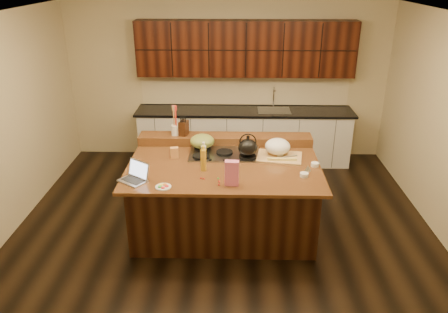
{
  "coord_description": "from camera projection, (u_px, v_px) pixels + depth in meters",
  "views": [
    {
      "loc": [
        0.13,
        -4.97,
        3.2
      ],
      "look_at": [
        0.0,
        0.05,
        1.0
      ],
      "focal_mm": 35.0,
      "sensor_mm": 36.0,
      "label": 1
    }
  ],
  "objects": [
    {
      "name": "cooktop",
      "position": [
        224.0,
        153.0,
        5.74
      ],
      "size": [
        0.92,
        0.52,
        0.05
      ],
      "color": "gray",
      "rests_on": "island"
    },
    {
      "name": "oil_bottle",
      "position": [
        203.0,
        160.0,
        5.24
      ],
      "size": [
        0.08,
        0.08,
        0.27
      ],
      "primitive_type": "cylinder",
      "rotation": [
        0.0,
        0.0,
        0.13
      ],
      "color": "gold",
      "rests_on": "island"
    },
    {
      "name": "gumdrop_5",
      "position": [
        233.0,
        182.0,
        4.99
      ],
      "size": [
        0.02,
        0.02,
        0.02
      ],
      "primitive_type": "ellipsoid",
      "color": "#198C26",
      "rests_on": "island"
    },
    {
      "name": "ramekin_a",
      "position": [
        304.0,
        175.0,
        5.14
      ],
      "size": [
        0.13,
        0.13,
        0.04
      ],
      "primitive_type": "cylinder",
      "rotation": [
        0.0,
        0.0,
        0.34
      ],
      "color": "white",
      "rests_on": "island"
    },
    {
      "name": "gumdrop_8",
      "position": [
        219.0,
        185.0,
        4.93
      ],
      "size": [
        0.02,
        0.02,
        0.02
      ],
      "primitive_type": "ellipsoid",
      "color": "red",
      "rests_on": "island"
    },
    {
      "name": "gumdrop_0",
      "position": [
        219.0,
        181.0,
        5.0
      ],
      "size": [
        0.02,
        0.02,
        0.02
      ],
      "primitive_type": "ellipsoid",
      "color": "red",
      "rests_on": "island"
    },
    {
      "name": "laptop",
      "position": [
        135.0,
        175.0,
        5.04
      ],
      "size": [
        0.39,
        0.38,
        0.22
      ],
      "rotation": [
        0.0,
        0.0,
        -0.62
      ],
      "color": "#B7B7BC",
      "rests_on": "island"
    },
    {
      "name": "vinegar_bottle",
      "position": [
        204.0,
        155.0,
        5.4
      ],
      "size": [
        0.08,
        0.08,
        0.25
      ],
      "primitive_type": "cylinder",
      "rotation": [
        0.0,
        0.0,
        -0.19
      ],
      "color": "silver",
      "rests_on": "island"
    },
    {
      "name": "green_bowl",
      "position": [
        202.0,
        141.0,
        5.82
      ],
      "size": [
        0.39,
        0.39,
        0.18
      ],
      "primitive_type": "ellipsoid",
      "rotation": [
        0.0,
        0.0,
        -0.22
      ],
      "color": "olive",
      "rests_on": "cooktop"
    },
    {
      "name": "back_counter",
      "position": [
        245.0,
        107.0,
        7.47
      ],
      "size": [
        3.7,
        0.66,
        2.4
      ],
      "color": "silver",
      "rests_on": "ground"
    },
    {
      "name": "gumdrop_7",
      "position": [
        234.0,
        182.0,
        4.98
      ],
      "size": [
        0.02,
        0.02,
        0.02
      ],
      "primitive_type": "ellipsoid",
      "color": "#198C26",
      "rests_on": "island"
    },
    {
      "name": "gumdrop_4",
      "position": [
        204.0,
        179.0,
        5.07
      ],
      "size": [
        0.02,
        0.02,
        0.02
      ],
      "primitive_type": "ellipsoid",
      "color": "red",
      "rests_on": "island"
    },
    {
      "name": "strainer_bowl",
      "position": [
        277.0,
        151.0,
        5.72
      ],
      "size": [
        0.29,
        0.29,
        0.09
      ],
      "primitive_type": "cylinder",
      "rotation": [
        0.0,
        0.0,
        -0.24
      ],
      "color": "#996B3F",
      "rests_on": "island"
    },
    {
      "name": "pink_bag",
      "position": [
        232.0,
        173.0,
        4.89
      ],
      "size": [
        0.16,
        0.09,
        0.29
      ],
      "primitive_type": "cube",
      "rotation": [
        0.0,
        0.0,
        -0.05
      ],
      "color": "#D96690",
      "rests_on": "island"
    },
    {
      "name": "utensil_crock",
      "position": [
        176.0,
        130.0,
        6.05
      ],
      "size": [
        0.16,
        0.16,
        0.14
      ],
      "primitive_type": "cylinder",
      "rotation": [
        0.0,
        0.0,
        0.37
      ],
      "color": "white",
      "rests_on": "back_ledge"
    },
    {
      "name": "ramekin_b",
      "position": [
        315.0,
        164.0,
        5.4
      ],
      "size": [
        0.12,
        0.12,
        0.04
      ],
      "primitive_type": "cylinder",
      "rotation": [
        0.0,
        0.0,
        -0.24
      ],
      "color": "white",
      "rests_on": "island"
    },
    {
      "name": "room",
      "position": [
        224.0,
        132.0,
        5.3
      ],
      "size": [
        5.52,
        5.02,
        2.72
      ],
      "color": "black",
      "rests_on": "ground"
    },
    {
      "name": "kettle",
      "position": [
        248.0,
        147.0,
        5.55
      ],
      "size": [
        0.32,
        0.32,
        0.22
      ],
      "primitive_type": "ellipsoid",
      "rotation": [
        0.0,
        0.0,
        -0.36
      ],
      "color": "black",
      "rests_on": "cooktop"
    },
    {
      "name": "gumdrop_2",
      "position": [
        201.0,
        178.0,
        5.08
      ],
      "size": [
        0.02,
        0.02,
        0.02
      ],
      "primitive_type": "ellipsoid",
      "color": "red",
      "rests_on": "island"
    },
    {
      "name": "wooden_tray",
      "position": [
        278.0,
        149.0,
        5.65
      ],
      "size": [
        0.63,
        0.5,
        0.23
      ],
      "rotation": [
        0.0,
        0.0,
        -0.16
      ],
      "color": "tan",
      "rests_on": "island"
    },
    {
      "name": "candy_plate",
      "position": [
        163.0,
        187.0,
        4.89
      ],
      "size": [
        0.21,
        0.21,
        0.01
      ],
      "primitive_type": "cylinder",
      "rotation": [
        0.0,
        0.0,
        0.21
      ],
      "color": "white",
      "rests_on": "island"
    },
    {
      "name": "package_box",
      "position": [
        174.0,
        153.0,
        5.62
      ],
      "size": [
        0.11,
        0.09,
        0.14
      ],
      "primitive_type": "cube",
      "rotation": [
        0.0,
        0.0,
        0.2
      ],
      "color": "#CF8B49",
      "rests_on": "island"
    },
    {
      "name": "gumdrop_3",
      "position": [
        218.0,
        178.0,
        5.08
      ],
      "size": [
        0.02,
        0.02,
        0.02
      ],
      "primitive_type": "ellipsoid",
      "color": "#198C26",
      "rests_on": "island"
    },
    {
      "name": "knife_block",
      "position": [
        184.0,
        128.0,
        6.03
      ],
      "size": [
        0.14,
        0.18,
        0.2
      ],
      "primitive_type": "cube",
      "rotation": [
        0.0,
        0.0,
        -0.24
      ],
      "color": "black",
      "rests_on": "back_ledge"
    },
    {
      "name": "gumdrop_1",
      "position": [
        227.0,
        180.0,
        5.05
      ],
      "size": [
        0.02,
        0.02,
        0.02
      ],
      "primitive_type": "ellipsoid",
      "color": "#198C26",
      "rests_on": "island"
    },
    {
      "name": "ramekin_c",
      "position": [
        280.0,
        156.0,
        5.65
      ],
      "size": [
        0.1,
        0.1,
        0.04
      ],
      "primitive_type": "cylinder",
      "rotation": [
        0.0,
        0.0,
        0.03
      ],
      "color": "white",
      "rests_on": "island"
    },
    {
      "name": "gumdrop_6",
      "position": [
        225.0,
        181.0,
        5.02
      ],
      "size": [
        0.02,
        0.02,
        0.02
      ],
      "primitive_type": "ellipsoid",
      "color": "red",
      "rests_on": "island"
    },
    {
      "name": "island",
      "position": [
        224.0,
        196.0,
        5.65
      ],
      "size": [
        2.4,
        1.6,
        0.92
      ],
      "color": "black",
      "rests_on": "ground"
    },
    {
      "name": "back_ledge",
      "position": [
        225.0,
        139.0,
        6.09
      ],
      "size": [
        2.4,
        0.3,
        0.12
      ],
      "primitive_type": "cube",
      "color": "black",
      "rests_on": "island"
    },
    {
      "name": "kitchen_timer",
      "position": [
        308.0,
        168.0,
        5.28
      ],
      "size": [
        0.09,
        0.09,
        0.07
      ],
      "primitive_type": "cone",
      "rotation": [
        0.0,
        0.0,
        0.14
      ],
      "color": "silver",
      "rests_on": "island"
    }
  ]
}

